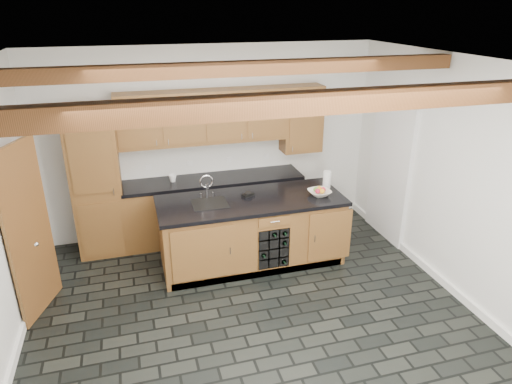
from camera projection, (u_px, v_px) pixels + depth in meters
ground at (256, 322)px, 5.12m from camera, size 5.00×5.00×0.00m
room_shell at (235, 180)px, 4.98m from camera, size 5.01×5.00×5.00m
back_cabinetry at (189, 176)px, 6.63m from camera, size 3.65×0.62×2.20m
island at (252, 231)px, 6.16m from camera, size 2.48×0.96×0.93m
faucet at (209, 200)px, 5.87m from camera, size 0.45×0.40×0.34m
kitchen_scale at (248, 194)px, 6.08m from camera, size 0.19×0.15×0.05m
fruit_bowl at (319, 193)px, 6.10m from camera, size 0.32×0.32×0.07m
fruit_cluster at (320, 190)px, 6.08m from camera, size 0.16×0.17×0.07m
paper_towel at (327, 180)px, 6.32m from camera, size 0.11×0.11×0.24m
mug at (173, 178)px, 6.56m from camera, size 0.13×0.13×0.10m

